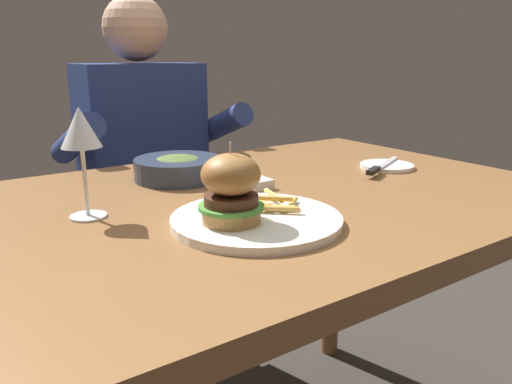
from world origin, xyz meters
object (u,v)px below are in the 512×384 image
object	(u,v)px
main_plate	(256,220)
wine_glass	(81,133)
diner_person	(146,198)
soup_bowl	(178,168)
bread_plate	(387,166)
table_knife	(381,166)
burger_sandwich	(231,188)
butter_dish	(246,183)

from	to	relation	value
main_plate	wine_glass	size ratio (longest dim) A/B	1.50
diner_person	soup_bowl	bearing A→B (deg)	-103.44
main_plate	bread_plate	size ratio (longest dim) A/B	2.19
table_knife	soup_bowl	xyz separation A→B (m)	(-0.42, 0.21, 0.01)
diner_person	burger_sandwich	bearing A→B (deg)	-103.21
burger_sandwich	table_knife	size ratio (longest dim) A/B	0.63
main_plate	table_knife	distance (m)	0.47
main_plate	bread_plate	xyz separation A→B (m)	(0.49, 0.16, -0.00)
wine_glass	soup_bowl	xyz separation A→B (m)	(0.24, 0.16, -0.12)
bread_plate	diner_person	size ratio (longest dim) A/B	0.11
main_plate	burger_sandwich	bearing A→B (deg)	-176.62
table_knife	wine_glass	bearing A→B (deg)	175.46
burger_sandwich	bread_plate	world-z (taller)	burger_sandwich
burger_sandwich	wine_glass	distance (m)	0.26
table_knife	soup_bowl	world-z (taller)	soup_bowl
main_plate	soup_bowl	distance (m)	0.35
butter_dish	soup_bowl	bearing A→B (deg)	116.80
soup_bowl	diner_person	xyz separation A→B (m)	(0.12, 0.48, -0.20)
burger_sandwich	soup_bowl	distance (m)	0.36
table_knife	butter_dish	xyz separation A→B (m)	(-0.34, 0.06, -0.00)
table_knife	bread_plate	bearing A→B (deg)	24.97
soup_bowl	wine_glass	bearing A→B (deg)	-147.31
burger_sandwich	diner_person	bearing A→B (deg)	76.79
bread_plate	wine_glass	bearing A→B (deg)	177.46
main_plate	wine_glass	bearing A→B (deg)	138.36
bread_plate	butter_dish	world-z (taller)	butter_dish
bread_plate	butter_dish	size ratio (longest dim) A/B	1.38
burger_sandwich	bread_plate	xyz separation A→B (m)	(0.54, 0.16, -0.06)
table_knife	diner_person	size ratio (longest dim) A/B	0.17
wine_glass	diner_person	xyz separation A→B (m)	(0.36, 0.64, -0.32)
main_plate	wine_glass	world-z (taller)	wine_glass
wine_glass	butter_dish	size ratio (longest dim) A/B	2.02
bread_plate	butter_dish	distance (m)	0.39
table_knife	diner_person	distance (m)	0.78
bread_plate	diner_person	distance (m)	0.78
burger_sandwich	butter_dish	xyz separation A→B (m)	(0.16, 0.20, -0.06)
bread_plate	soup_bowl	world-z (taller)	soup_bowl
main_plate	table_knife	world-z (taller)	table_knife
soup_bowl	diner_person	distance (m)	0.54
soup_bowl	diner_person	bearing A→B (deg)	76.56
wine_glass	bread_plate	xyz separation A→B (m)	(0.71, -0.03, -0.14)
butter_dish	soup_bowl	xyz separation A→B (m)	(-0.08, 0.15, 0.01)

